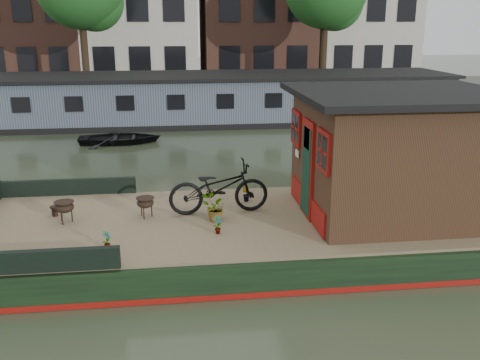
{
  "coord_description": "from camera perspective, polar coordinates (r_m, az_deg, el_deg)",
  "views": [
    {
      "loc": [
        -2.09,
        -9.67,
        4.33
      ],
      "look_at": [
        -0.83,
        0.5,
        1.27
      ],
      "focal_mm": 40.0,
      "sensor_mm": 36.0,
      "label": 1
    }
  ],
  "objects": [
    {
      "name": "bollard_port",
      "position": [
        11.11,
        -19.16,
        -3.15
      ],
      "size": [
        0.18,
        0.18,
        0.2
      ],
      "primitive_type": "cylinder",
      "color": "black",
      "rests_on": "houseboat_deck"
    },
    {
      "name": "potted_plant_a",
      "position": [
        9.62,
        -2.4,
        -4.78
      ],
      "size": [
        0.22,
        0.21,
        0.35
      ],
      "primitive_type": "imported",
      "rotation": [
        0.0,
        0.0,
        0.7
      ],
      "color": "brown",
      "rests_on": "houseboat_deck"
    },
    {
      "name": "brazier_front",
      "position": [
        10.56,
        -10.05,
        -2.89
      ],
      "size": [
        0.4,
        0.4,
        0.4
      ],
      "primitive_type": null,
      "rotation": [
        0.0,
        0.0,
        -0.07
      ],
      "color": "black",
      "rests_on": "houseboat_deck"
    },
    {
      "name": "houseboat_deck",
      "position": [
        10.57,
        4.81,
        -3.98
      ],
      "size": [
        11.8,
        3.8,
        0.05
      ],
      "primitive_type": "cube",
      "color": "#836C51",
      "rests_on": "houseboat_hull"
    },
    {
      "name": "far_houseboat",
      "position": [
        24.0,
        -2.03,
        8.53
      ],
      "size": [
        20.4,
        4.4,
        2.11
      ],
      "color": "#515D6C",
      "rests_on": "ground"
    },
    {
      "name": "ground",
      "position": [
        10.8,
        4.73,
        -7.09
      ],
      "size": [
        120.0,
        120.0,
        0.0
      ],
      "primitive_type": "plane",
      "color": "#2E3521",
      "rests_on": "ground"
    },
    {
      "name": "houseboat_hull",
      "position": [
        10.52,
        -2.4,
        -6.1
      ],
      "size": [
        14.01,
        4.02,
        0.6
      ],
      "color": "black",
      "rests_on": "ground"
    },
    {
      "name": "quay",
      "position": [
        30.49,
        -3.13,
        9.25
      ],
      "size": [
        60.0,
        6.0,
        0.9
      ],
      "primitive_type": "cube",
      "color": "#47443F",
      "rests_on": "ground"
    },
    {
      "name": "potted_plant_e",
      "position": [
        9.27,
        -14.02,
        -6.23
      ],
      "size": [
        0.17,
        0.2,
        0.32
      ],
      "primitive_type": "imported",
      "rotation": [
        0.0,
        0.0,
        1.19
      ],
      "color": "#9B3C2D",
      "rests_on": "houseboat_deck"
    },
    {
      "name": "bicycle",
      "position": [
        10.56,
        -2.28,
        -0.83
      ],
      "size": [
        2.02,
        0.83,
        1.04
      ],
      "primitive_type": "imported",
      "rotation": [
        0.0,
        0.0,
        1.64
      ],
      "color": "black",
      "rests_on": "houseboat_deck"
    },
    {
      "name": "bow_bulwark",
      "position": [
        10.71,
        -22.83,
        -3.86
      ],
      "size": [
        3.0,
        4.0,
        0.35
      ],
      "color": "black",
      "rests_on": "houseboat_deck"
    },
    {
      "name": "brazier_rear",
      "position": [
        10.66,
        -18.19,
        -3.26
      ],
      "size": [
        0.48,
        0.48,
        0.42
      ],
      "primitive_type": null,
      "rotation": [
        0.0,
        0.0,
        0.27
      ],
      "color": "black",
      "rests_on": "houseboat_deck"
    },
    {
      "name": "potted_plant_c",
      "position": [
        10.18,
        -2.75,
        -3.06
      ],
      "size": [
        0.56,
        0.52,
        0.52
      ],
      "primitive_type": "imported",
      "rotation": [
        0.0,
        0.0,
        3.44
      ],
      "color": "#AF5532",
      "rests_on": "houseboat_deck"
    },
    {
      "name": "potted_plant_b",
      "position": [
        11.34,
        0.62,
        -1.49
      ],
      "size": [
        0.21,
        0.22,
        0.32
      ],
      "primitive_type": "imported",
      "rotation": [
        0.0,
        0.0,
        2.13
      ],
      "color": "#925D28",
      "rests_on": "houseboat_deck"
    },
    {
      "name": "dinghy",
      "position": [
        20.29,
        -12.69,
        4.76
      ],
      "size": [
        3.05,
        2.22,
        0.62
      ],
      "primitive_type": "imported",
      "rotation": [
        0.0,
        0.0,
        1.6
      ],
      "color": "black",
      "rests_on": "ground"
    },
    {
      "name": "cabin",
      "position": [
        10.86,
        16.35,
        2.87
      ],
      "size": [
        4.0,
        3.5,
        2.42
      ],
      "color": "black",
      "rests_on": "houseboat_deck"
    }
  ]
}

